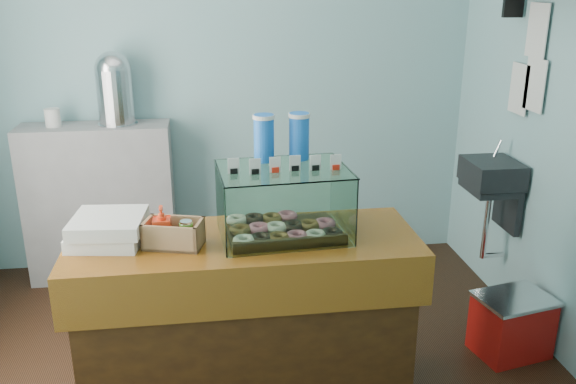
{
  "coord_description": "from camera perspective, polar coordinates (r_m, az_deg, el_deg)",
  "views": [
    {
      "loc": [
        -0.15,
        -2.81,
        2.02
      ],
      "look_at": [
        0.22,
        -0.15,
        1.08
      ],
      "focal_mm": 38.0,
      "sensor_mm": 36.0,
      "label": 1
    }
  ],
  "objects": [
    {
      "name": "ground",
      "position": [
        3.46,
        -4.05,
        -16.46
      ],
      "size": [
        3.5,
        3.5,
        0.0
      ],
      "primitive_type": "plane",
      "color": "black",
      "rests_on": "ground"
    },
    {
      "name": "room_shell",
      "position": [
        2.84,
        -4.34,
        12.86
      ],
      "size": [
        3.54,
        3.04,
        2.82
      ],
      "color": "#7EB0B8",
      "rests_on": "ground"
    },
    {
      "name": "counter",
      "position": [
        3.0,
        -3.9,
        -12.15
      ],
      "size": [
        1.6,
        0.6,
        0.9
      ],
      "color": "#46260D",
      "rests_on": "ground"
    },
    {
      "name": "back_shelf",
      "position": [
        4.45,
        -17.1,
        -0.95
      ],
      "size": [
        1.0,
        0.32,
        1.1
      ],
      "primitive_type": "cube",
      "color": "gray",
      "rests_on": "ground"
    },
    {
      "name": "display_case",
      "position": [
        2.8,
        -0.58,
        -0.59
      ],
      "size": [
        0.61,
        0.47,
        0.54
      ],
      "rotation": [
        0.0,
        0.0,
        0.07
      ],
      "color": "black",
      "rests_on": "counter"
    },
    {
      "name": "condiment_crate",
      "position": [
        2.74,
        -10.86,
        -3.71
      ],
      "size": [
        0.28,
        0.21,
        0.19
      ],
      "rotation": [
        0.0,
        0.0,
        -0.27
      ],
      "color": "#A27651",
      "rests_on": "counter"
    },
    {
      "name": "pastry_boxes",
      "position": [
        2.85,
        -16.46,
        -3.34
      ],
      "size": [
        0.35,
        0.36,
        0.12
      ],
      "rotation": [
        0.0,
        0.0,
        -0.14
      ],
      "color": "silver",
      "rests_on": "counter"
    },
    {
      "name": "coffee_urn",
      "position": [
        4.23,
        -15.93,
        9.47
      ],
      "size": [
        0.26,
        0.26,
        0.49
      ],
      "color": "silver",
      "rests_on": "back_shelf"
    },
    {
      "name": "red_cooler",
      "position": [
        3.74,
        20.19,
        -11.58
      ],
      "size": [
        0.46,
        0.38,
        0.36
      ],
      "rotation": [
        0.0,
        0.0,
        0.21
      ],
      "color": "#B4120E",
      "rests_on": "ground"
    }
  ]
}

